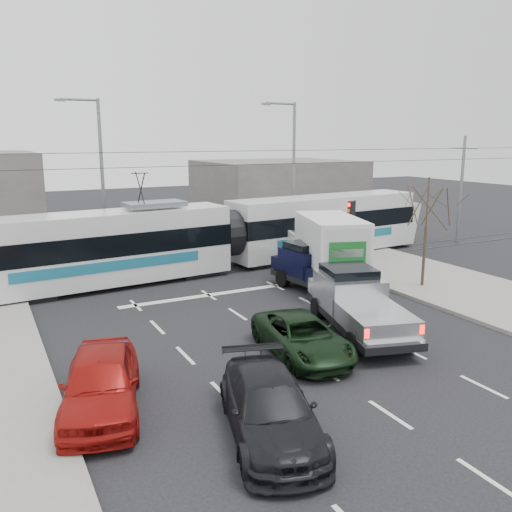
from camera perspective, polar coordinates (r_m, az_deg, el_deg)
name	(u,v)px	position (r m, az deg, el deg)	size (l,w,h in m)	color
ground	(315,331)	(20.01, 6.24, -7.82)	(120.00, 120.00, 0.00)	black
sidewalk_right	(487,296)	(25.87, 23.15, -3.91)	(6.00, 60.00, 0.15)	gray
rails	(209,271)	(28.49, -4.92, -1.64)	(60.00, 1.60, 0.03)	#33302D
building_right	(277,191)	(45.74, 2.25, 6.86)	(12.00, 10.00, 5.00)	slate
bare_tree	(427,207)	(25.77, 17.58, 4.91)	(2.40, 2.40, 5.00)	#47382B
traffic_signal	(352,220)	(28.15, 10.07, 3.72)	(0.44, 0.44, 3.60)	black
street_lamp_near	(291,166)	(34.57, 3.72, 9.41)	(2.38, 0.25, 9.00)	slate
street_lamp_far	(99,169)	(32.26, -16.24, 8.74)	(2.38, 0.25, 9.00)	slate
catenary	(208,198)	(27.81, -5.07, 6.12)	(60.00, 0.20, 7.00)	black
tram	(226,235)	(28.69, -3.16, 2.26)	(25.77, 4.92, 5.23)	silver
silver_pickup	(356,301)	(19.95, 10.44, -4.72)	(3.61, 6.36, 2.19)	black
box_truck	(327,251)	(25.63, 7.47, 0.50)	(4.23, 7.09, 3.35)	black
navy_pickup	(315,268)	(24.80, 6.22, -1.27)	(2.37, 5.28, 2.16)	black
green_car	(302,337)	(17.61, 4.88, -8.46)	(2.10, 4.55, 1.26)	black
red_car	(101,382)	(14.67, -16.00, -12.63)	(1.89, 4.69, 1.60)	maroon
dark_car	(270,408)	(13.11, 1.50, -15.73)	(1.97, 4.85, 1.41)	black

